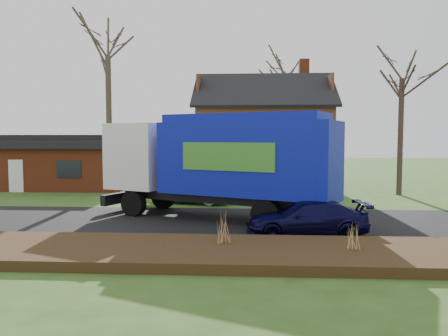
{
  "coord_description": "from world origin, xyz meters",
  "views": [
    {
      "loc": [
        1.07,
        -17.9,
        3.52
      ],
      "look_at": [
        -0.16,
        2.5,
        2.09
      ],
      "focal_mm": 35.0,
      "sensor_mm": 36.0,
      "label": 1
    }
  ],
  "objects": [
    {
      "name": "ground",
      "position": [
        0.0,
        0.0,
        0.0
      ],
      "size": [
        120.0,
        120.0,
        0.0
      ],
      "primitive_type": "plane",
      "color": "#2C4A18",
      "rests_on": "ground"
    },
    {
      "name": "navy_wagon",
      "position": [
        3.11,
        -2.3,
        0.63
      ],
      "size": [
        4.49,
        2.2,
        1.26
      ],
      "primitive_type": "imported",
      "rotation": [
        0.0,
        0.0,
        -1.47
      ],
      "color": "black",
      "rests_on": "ground"
    },
    {
      "name": "tree_front_east",
      "position": [
        10.24,
        9.4,
        8.24
      ],
      "size": [
        3.65,
        3.65,
        10.13
      ],
      "color": "#3A2D22",
      "rests_on": "ground"
    },
    {
      "name": "garbage_truck",
      "position": [
        -0.16,
        0.76,
        2.59
      ],
      "size": [
        10.75,
        6.69,
        4.49
      ],
      "rotation": [
        0.0,
        0.0,
        -0.4
      ],
      "color": "black",
      "rests_on": "ground"
    },
    {
      "name": "road",
      "position": [
        0.0,
        0.0,
        0.01
      ],
      "size": [
        80.0,
        7.0,
        0.02
      ],
      "primitive_type": "cube",
      "color": "black",
      "rests_on": "ground"
    },
    {
      "name": "tree_back",
      "position": [
        4.03,
        21.95,
        10.67
      ],
      "size": [
        4.04,
        4.04,
        12.8
      ],
      "color": "#3F3726",
      "rests_on": "ground"
    },
    {
      "name": "ranch_house",
      "position": [
        -12.0,
        13.0,
        1.81
      ],
      "size": [
        9.8,
        8.2,
        3.7
      ],
      "color": "#963E20",
      "rests_on": "ground"
    },
    {
      "name": "silver_sedan",
      "position": [
        -2.11,
        5.17,
        0.72
      ],
      "size": [
        4.57,
        2.4,
        1.43
      ],
      "primitive_type": "imported",
      "rotation": [
        0.0,
        0.0,
        1.36
      ],
      "color": "#AEB1B7",
      "rests_on": "ground"
    },
    {
      "name": "main_house",
      "position": [
        1.49,
        13.91,
        4.03
      ],
      "size": [
        12.95,
        8.95,
        9.26
      ],
      "color": "#BCB197",
      "rests_on": "ground"
    },
    {
      "name": "grass_clump_east",
      "position": [
        4.06,
        -5.29,
        0.72
      ],
      "size": [
        0.33,
        0.27,
        0.83
      ],
      "color": "tan",
      "rests_on": "mulch_verge"
    },
    {
      "name": "mulch_verge",
      "position": [
        0.0,
        -5.3,
        0.15
      ],
      "size": [
        80.0,
        3.5,
        0.3
      ],
      "primitive_type": "cube",
      "color": "black",
      "rests_on": "ground"
    },
    {
      "name": "tree_front_west",
      "position": [
        -7.98,
        9.7,
        9.93
      ],
      "size": [
        4.06,
        4.06,
        12.05
      ],
      "color": "#443A28",
      "rests_on": "ground"
    },
    {
      "name": "grass_clump_mid",
      "position": [
        0.28,
        -4.78,
        0.82
      ],
      "size": [
        0.37,
        0.3,
        1.03
      ],
      "color": "#A57748",
      "rests_on": "mulch_verge"
    }
  ]
}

